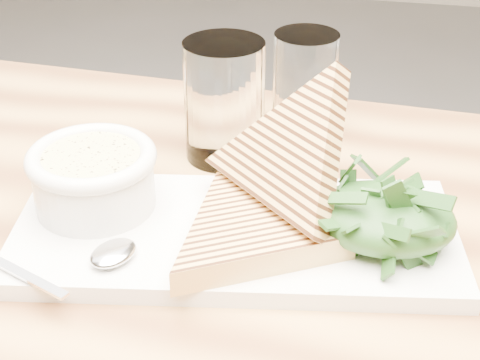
% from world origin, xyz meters
% --- Properties ---
extents(table_top, '(1.15, 0.80, 0.04)m').
position_xyz_m(table_top, '(0.12, -0.23, 0.75)').
color(table_top, '#B28043').
rests_on(table_top, ground).
extents(platter, '(0.39, 0.22, 0.02)m').
position_xyz_m(platter, '(0.16, -0.17, 0.77)').
color(platter, white).
rests_on(platter, table_top).
extents(soup_bowl, '(0.10, 0.10, 0.04)m').
position_xyz_m(soup_bowl, '(0.03, -0.16, 0.80)').
color(soup_bowl, white).
rests_on(soup_bowl, platter).
extents(soup, '(0.09, 0.09, 0.01)m').
position_xyz_m(soup, '(0.03, -0.16, 0.83)').
color(soup, '#D7CA80').
rests_on(soup, soup_bowl).
extents(bowl_rim, '(0.11, 0.11, 0.01)m').
position_xyz_m(bowl_rim, '(0.03, -0.16, 0.83)').
color(bowl_rim, white).
rests_on(bowl_rim, soup_bowl).
extents(sandwich_flat, '(0.23, 0.23, 0.02)m').
position_xyz_m(sandwich_flat, '(0.17, -0.19, 0.79)').
color(sandwich_flat, tan).
rests_on(sandwich_flat, platter).
extents(sandwich_lean, '(0.25, 0.25, 0.19)m').
position_xyz_m(sandwich_lean, '(0.20, -0.14, 0.84)').
color(sandwich_lean, tan).
rests_on(sandwich_lean, sandwich_flat).
extents(salad_base, '(0.11, 0.09, 0.04)m').
position_xyz_m(salad_base, '(0.28, -0.16, 0.80)').
color(salad_base, '#113311').
rests_on(salad_base, platter).
extents(arugula_pile, '(0.11, 0.10, 0.05)m').
position_xyz_m(arugula_pile, '(0.28, -0.16, 0.81)').
color(arugula_pile, '#294F1C').
rests_on(arugula_pile, platter).
extents(spoon_bowl, '(0.04, 0.05, 0.01)m').
position_xyz_m(spoon_bowl, '(0.07, -0.23, 0.79)').
color(spoon_bowl, silver).
rests_on(spoon_bowl, platter).
extents(spoon_handle, '(0.10, 0.05, 0.00)m').
position_xyz_m(spoon_handle, '(0.01, -0.27, 0.79)').
color(spoon_handle, silver).
rests_on(spoon_handle, platter).
extents(glass_near, '(0.08, 0.08, 0.12)m').
position_xyz_m(glass_near, '(0.11, -0.02, 0.83)').
color(glass_near, white).
rests_on(glass_near, table_top).
extents(glass_far, '(0.07, 0.07, 0.10)m').
position_xyz_m(glass_far, '(0.18, 0.06, 0.82)').
color(glass_far, white).
rests_on(glass_far, table_top).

